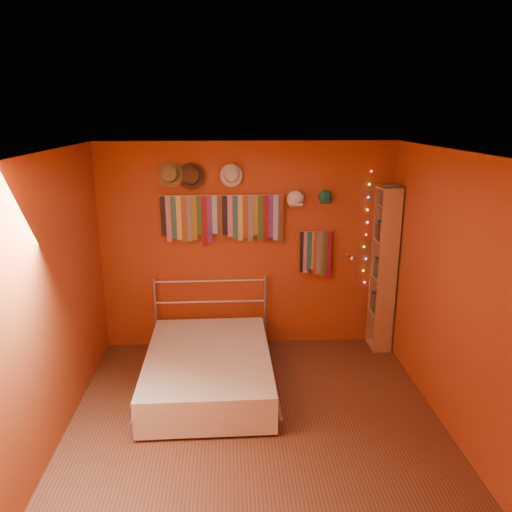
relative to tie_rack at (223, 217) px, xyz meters
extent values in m
plane|color=#512E1C|center=(0.29, -1.68, -1.64)|extent=(3.50, 3.50, 0.00)
cube|color=#973618|center=(0.29, 0.07, -0.39)|extent=(3.50, 0.02, 2.50)
cube|color=#973618|center=(2.04, -1.68, -0.39)|extent=(0.02, 3.50, 2.50)
cube|color=#973618|center=(-1.46, -1.68, -0.39)|extent=(0.02, 3.50, 2.50)
cube|color=white|center=(0.29, -1.68, 0.86)|extent=(3.50, 3.50, 0.02)
cylinder|color=silver|center=(0.00, 0.02, 0.25)|extent=(1.45, 0.01, 0.01)
cube|color=black|center=(-0.69, 0.01, 0.01)|extent=(0.06, 0.01, 0.47)
cube|color=#B55A75|center=(-0.63, 0.00, -0.02)|extent=(0.06, 0.01, 0.54)
cube|color=#19594F|center=(-0.57, -0.01, 0.00)|extent=(0.06, 0.01, 0.51)
cube|color=#C9BD50|center=(-0.51, 0.01, -0.01)|extent=(0.06, 0.01, 0.52)
cube|color=brown|center=(-0.45, 0.00, -0.03)|extent=(0.06, 0.01, 0.55)
cube|color=navy|center=(-0.39, -0.01, -0.02)|extent=(0.06, 0.01, 0.54)
cube|color=olive|center=(-0.33, 0.01, -0.01)|extent=(0.06, 0.01, 0.52)
cube|color=#2B491D|center=(-0.27, 0.00, 0.02)|extent=(0.06, 0.01, 0.46)
cube|color=maroon|center=(-0.21, -0.01, -0.05)|extent=(0.06, 0.01, 0.60)
cube|color=#3F175E|center=(-0.15, 0.01, -0.03)|extent=(0.06, 0.01, 0.55)
cube|color=#78A7D5|center=(-0.09, 0.00, 0.03)|extent=(0.06, 0.01, 0.45)
cube|color=#4B2D19|center=(-0.03, -0.01, 0.00)|extent=(0.06, 0.01, 0.50)
cube|color=black|center=(0.03, 0.01, 0.02)|extent=(0.06, 0.01, 0.47)
cube|color=#A0507C|center=(0.08, 0.00, 0.00)|extent=(0.06, 0.01, 0.49)
cube|color=#19575A|center=(0.14, -0.01, -0.01)|extent=(0.06, 0.01, 0.52)
cube|color=#AF9D46|center=(0.20, 0.01, -0.02)|extent=(0.06, 0.01, 0.54)
cube|color=brown|center=(0.26, 0.00, 0.00)|extent=(0.06, 0.01, 0.51)
cube|color=navy|center=(0.32, -0.01, -0.02)|extent=(0.06, 0.01, 0.54)
cube|color=olive|center=(0.38, 0.01, 0.01)|extent=(0.06, 0.01, 0.48)
cube|color=#254B1E|center=(0.44, 0.00, -0.02)|extent=(0.06, 0.01, 0.54)
cube|color=maroon|center=(0.50, -0.01, -0.03)|extent=(0.06, 0.01, 0.56)
cube|color=#411A69|center=(0.56, 0.01, 0.00)|extent=(0.06, 0.01, 0.51)
cube|color=#78A2D5|center=(0.62, 0.00, -0.02)|extent=(0.06, 0.01, 0.54)
cube|color=#4A2E18|center=(0.68, -0.01, -0.03)|extent=(0.06, 0.01, 0.57)
cylinder|color=silver|center=(1.11, 0.02, -0.19)|extent=(0.40, 0.01, 0.01)
cube|color=black|center=(0.95, 0.01, -0.44)|extent=(0.06, 0.01, 0.51)
cube|color=#A85474|center=(0.99, 0.00, -0.45)|extent=(0.06, 0.01, 0.51)
cube|color=#184E57|center=(1.03, -0.01, -0.43)|extent=(0.06, 0.01, 0.48)
cube|color=#CEC352|center=(1.07, 0.01, -0.42)|extent=(0.06, 0.01, 0.47)
cube|color=maroon|center=(1.11, 0.00, -0.47)|extent=(0.06, 0.01, 0.55)
cube|color=navy|center=(1.15, -0.01, -0.46)|extent=(0.06, 0.01, 0.53)
cube|color=#93671A|center=(1.19, 0.01, -0.47)|extent=(0.06, 0.01, 0.55)
cube|color=#28451B|center=(1.23, 0.00, -0.46)|extent=(0.06, 0.01, 0.54)
cube|color=maroon|center=(1.27, -0.01, -0.48)|extent=(0.06, 0.01, 0.58)
cylinder|color=brown|center=(-0.59, 0.01, 0.49)|extent=(0.29, 0.07, 0.29)
cylinder|color=brown|center=(-0.59, -0.05, 0.50)|extent=(0.17, 0.14, 0.19)
cylinder|color=#332314|center=(-0.59, -0.02, 0.50)|extent=(0.18, 0.06, 0.18)
cylinder|color=#3F2A16|center=(-0.35, 0.01, 0.47)|extent=(0.31, 0.08, 0.31)
cylinder|color=#3F2A16|center=(-0.35, -0.05, 0.48)|extent=(0.18, 0.15, 0.20)
cylinder|color=black|center=(-0.35, -0.02, 0.48)|extent=(0.19, 0.06, 0.19)
cylinder|color=beige|center=(0.10, 0.01, 0.48)|extent=(0.26, 0.06, 0.25)
cylinder|color=beige|center=(0.10, -0.04, 0.49)|extent=(0.15, 0.13, 0.17)
cylinder|color=black|center=(0.10, -0.02, 0.49)|extent=(0.16, 0.05, 0.16)
ellipsoid|color=white|center=(0.85, 0.02, 0.20)|extent=(0.19, 0.14, 0.19)
cube|color=white|center=(0.85, -0.10, 0.14)|extent=(0.14, 0.10, 0.06)
ellipsoid|color=#186C49|center=(1.20, 0.02, 0.23)|extent=(0.17, 0.13, 0.17)
cube|color=#186C49|center=(1.20, -0.09, 0.17)|extent=(0.12, 0.09, 0.05)
sphere|color=#FF3333|center=(1.73, 0.03, 0.51)|extent=(0.02, 0.02, 0.02)
sphere|color=#33FF4C|center=(1.72, 0.03, 0.36)|extent=(0.02, 0.02, 0.02)
sphere|color=#4C66FF|center=(1.72, 0.03, 0.21)|extent=(0.02, 0.02, 0.02)
sphere|color=yellow|center=(1.71, 0.03, 0.06)|extent=(0.02, 0.02, 0.02)
sphere|color=#FF4CCC|center=(1.73, 0.03, -0.09)|extent=(0.02, 0.02, 0.02)
sphere|color=#FF3333|center=(1.72, 0.03, -0.24)|extent=(0.02, 0.02, 0.02)
sphere|color=#33FF4C|center=(1.70, 0.03, -0.39)|extent=(0.02, 0.02, 0.02)
sphere|color=#4C66FF|center=(1.74, 0.03, -0.55)|extent=(0.02, 0.02, 0.02)
sphere|color=yellow|center=(1.71, 0.03, -0.70)|extent=(0.02, 0.02, 0.02)
sphere|color=#FF4CCC|center=(1.74, 0.03, -0.85)|extent=(0.02, 0.02, 0.02)
cylinder|color=silver|center=(1.51, 0.05, -0.49)|extent=(0.04, 0.03, 0.04)
cylinder|color=silver|center=(1.51, -0.08, -0.46)|extent=(0.01, 0.26, 0.08)
sphere|color=white|center=(1.51, -0.21, -0.47)|extent=(0.07, 0.07, 0.07)
cube|color=#B07C4F|center=(1.91, -0.31, -0.64)|extent=(0.24, 0.02, 2.00)
cube|color=#B07C4F|center=(1.91, 0.01, -0.64)|extent=(0.24, 0.02, 2.00)
cube|color=#B07C4F|center=(2.03, -0.15, -0.64)|extent=(0.02, 0.34, 2.00)
cube|color=#B07C4F|center=(1.91, -0.15, -1.62)|extent=(0.24, 0.32, 0.02)
cube|color=#B07C4F|center=(1.91, -0.15, -1.19)|extent=(0.24, 0.32, 0.02)
cube|color=#B07C4F|center=(1.91, -0.15, -0.74)|extent=(0.24, 0.32, 0.02)
cube|color=#B07C4F|center=(1.91, -0.15, -0.29)|extent=(0.24, 0.32, 0.02)
cube|color=#B07C4F|center=(1.91, -0.15, 0.14)|extent=(0.24, 0.32, 0.02)
cube|color=#B07C4F|center=(1.91, -0.15, 0.34)|extent=(0.24, 0.32, 0.02)
cylinder|color=silver|center=(-0.84, -0.03, -1.18)|extent=(0.03, 0.03, 0.91)
cylinder|color=silver|center=(0.50, -0.03, -1.18)|extent=(0.03, 0.03, 0.91)
cylinder|color=silver|center=(-0.17, -0.03, -1.30)|extent=(1.34, 0.02, 0.02)
cylinder|color=silver|center=(-0.17, -0.03, -1.04)|extent=(1.34, 0.02, 0.02)
cylinder|color=silver|center=(-0.17, -0.03, -0.78)|extent=(1.34, 0.02, 0.02)
cube|color=beige|center=(-0.17, -0.99, -1.42)|extent=(1.30, 1.83, 0.36)
cylinder|color=silver|center=(-0.84, -0.99, -1.44)|extent=(0.05, 1.82, 0.03)
cylinder|color=silver|center=(0.50, -0.99, -1.44)|extent=(0.05, 1.82, 0.03)
camera|label=1|loc=(0.07, -5.73, 1.17)|focal=35.00mm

